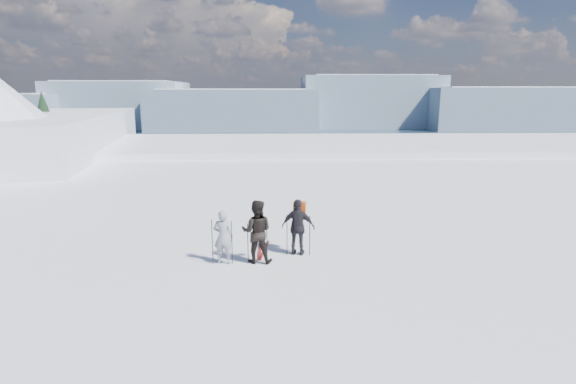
% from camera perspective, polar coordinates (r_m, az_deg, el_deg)
% --- Properties ---
extents(lake_basin, '(820.00, 820.00, 71.62)m').
position_cam_1_polar(lake_basin, '(41.86, 0.98, -3.14)').
color(lake_basin, white).
rests_on(lake_basin, ground).
extents(far_mountain_range, '(770.00, 110.00, 53.00)m').
position_cam_1_polar(far_mountain_range, '(466.29, 2.01, 10.94)').
color(far_mountain_range, slate).
rests_on(far_mountain_range, ground).
extents(skier_grey, '(0.62, 0.46, 1.56)m').
position_cam_1_polar(skier_grey, '(12.79, -8.22, -5.68)').
color(skier_grey, gray).
rests_on(skier_grey, ground).
extents(skier_dark, '(0.94, 0.77, 1.82)m').
position_cam_1_polar(skier_dark, '(12.75, -4.00, -5.02)').
color(skier_dark, black).
rests_on(skier_dark, ground).
extents(skier_pack, '(1.06, 0.63, 1.70)m').
position_cam_1_polar(skier_pack, '(13.33, 1.30, -4.49)').
color(skier_pack, black).
rests_on(skier_pack, ground).
extents(backpack, '(0.40, 0.28, 0.53)m').
position_cam_1_polar(backpack, '(13.29, 1.51, 0.41)').
color(backpack, '#D45013').
rests_on(backpack, skier_pack).
extents(ski_poles, '(2.81, 0.72, 1.31)m').
position_cam_1_polar(ski_poles, '(12.94, -3.65, -6.12)').
color(ski_poles, black).
rests_on(ski_poles, ground).
extents(skis_loose, '(0.36, 1.70, 0.03)m').
position_cam_1_polar(skis_loose, '(13.94, -3.32, -7.36)').
color(skis_loose, black).
rests_on(skis_loose, ground).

